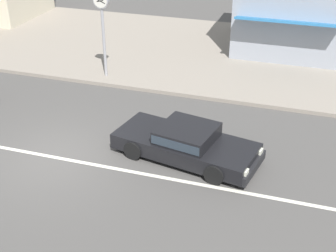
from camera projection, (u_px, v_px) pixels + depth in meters
name	position (u px, v px, depth m)	size (l,w,h in m)	color
ground_plane	(54.00, 157.00, 14.56)	(160.00, 160.00, 0.00)	#4C4947
lane_centre_stripe	(54.00, 157.00, 14.56)	(50.40, 0.14, 0.01)	silver
kerb_strip	(160.00, 47.00, 23.19)	(68.00, 10.00, 0.15)	gray
sedan_black_0	(186.00, 142.00, 14.32)	(4.73, 2.56, 1.06)	black
street_clock	(102.00, 15.00, 18.61)	(0.64, 0.22, 3.51)	#9E9EA3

